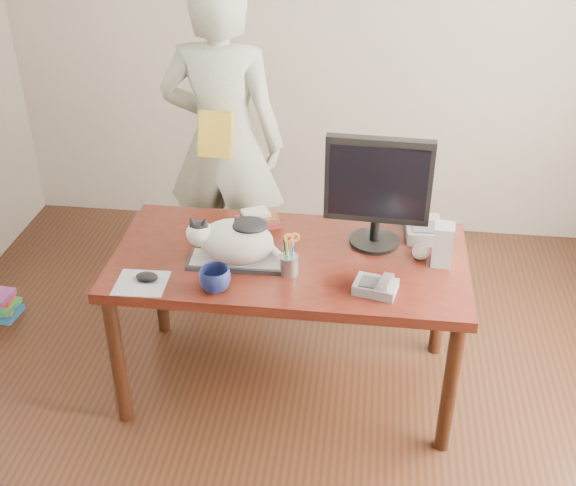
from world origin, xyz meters
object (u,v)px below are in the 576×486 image
at_px(coffee_mug, 215,279).
at_px(person, 224,144).
at_px(keyboard, 237,261).
at_px(speaker, 443,245).
at_px(cat, 233,239).
at_px(mouse, 147,277).
at_px(monitor, 378,187).
at_px(phone, 376,286).
at_px(desk, 291,274).
at_px(baseball, 421,251).
at_px(book_stack, 258,219).
at_px(calculator, 423,230).
at_px(pen_cup, 289,263).

relative_size(coffee_mug, person, 0.07).
distance_m(keyboard, speaker, 0.91).
xyz_separation_m(cat, mouse, (-0.34, -0.18, -0.10)).
bearing_deg(cat, keyboard, 8.36).
distance_m(monitor, phone, 0.46).
distance_m(desk, monitor, 0.59).
bearing_deg(coffee_mug, desk, 54.00).
height_order(desk, coffee_mug, coffee_mug).
xyz_separation_m(desk, baseball, (0.59, -0.03, 0.19)).
xyz_separation_m(book_stack, calculator, (0.79, -0.00, -0.00)).
height_order(desk, mouse, mouse).
distance_m(baseball, book_stack, 0.80).
xyz_separation_m(mouse, calculator, (1.18, 0.54, 0.01)).
xyz_separation_m(monitor, calculator, (0.23, 0.12, -0.27)).
distance_m(coffee_mug, phone, 0.68).
distance_m(book_stack, calculator, 0.79).
bearing_deg(keyboard, coffee_mug, -105.84).
bearing_deg(keyboard, monitor, 19.74).
xyz_separation_m(desk, mouse, (-0.58, -0.35, 0.17)).
height_order(mouse, baseball, baseball).
relative_size(desk, cat, 3.75).
relative_size(phone, person, 0.11).
height_order(monitor, pen_cup, monitor).
relative_size(desk, baseball, 20.25).
bearing_deg(phone, book_stack, 152.00).
distance_m(speaker, person, 1.39).
xyz_separation_m(phone, calculator, (0.21, 0.49, 0.00)).
bearing_deg(baseball, speaker, -15.79).
relative_size(baseball, person, 0.04).
distance_m(coffee_mug, book_stack, 0.58).
bearing_deg(baseball, coffee_mug, -157.77).
distance_m(coffee_mug, baseball, 0.93).
height_order(monitor, phone, monitor).
bearing_deg(cat, book_stack, 80.23).
bearing_deg(desk, coffee_mug, -126.00).
height_order(desk, cat, cat).
bearing_deg(mouse, coffee_mug, -6.90).
distance_m(pen_cup, calculator, 0.71).
bearing_deg(cat, speaker, 5.68).
bearing_deg(cat, pen_cup, -12.78).
bearing_deg(desk, cat, -144.22).
height_order(baseball, book_stack, baseball).
relative_size(cat, calculator, 1.87).
height_order(keyboard, monitor, monitor).
bearing_deg(baseball, pen_cup, -161.29).
bearing_deg(pen_cup, keyboard, 167.78).
height_order(coffee_mug, person, person).
bearing_deg(calculator, mouse, -158.71).
distance_m(desk, mouse, 0.70).
distance_m(monitor, book_stack, 0.63).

